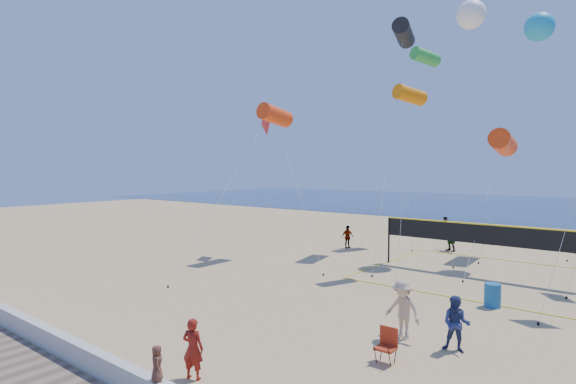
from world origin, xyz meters
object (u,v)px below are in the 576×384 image
Objects in this scene: camp_chair at (387,343)px; volleyball_net at (476,239)px; trash_barrel at (492,295)px; woman at (193,349)px.

volleyball_net reaches higher than camp_chair.
trash_barrel is at bearing 80.95° from camp_chair.
woman is 16.22m from volleyball_net.
camp_chair is at bearing -98.09° from trash_barrel.
volleyball_net reaches higher than woman.
camp_chair is 1.17× the size of trash_barrel.
woman is at bearing -132.34° from camp_chair.
camp_chair is 12.21m from volleyball_net.
trash_barrel is at bearing -67.36° from volleyball_net.
woman is 11.82m from trash_barrel.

